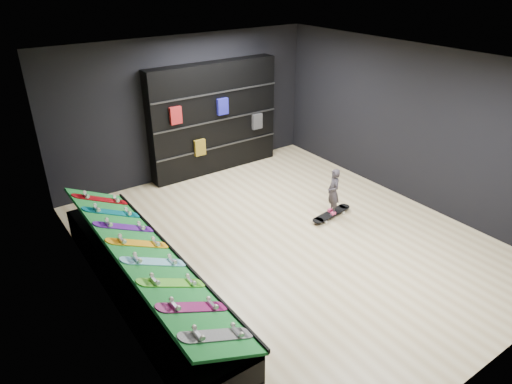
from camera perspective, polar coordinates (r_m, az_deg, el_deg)
floor at (r=7.92m, az=3.82°, el=-6.06°), size 6.00×7.00×0.01m
ceiling at (r=6.77m, az=4.61°, el=15.76°), size 6.00×7.00×0.01m
wall_back at (r=10.00m, az=-8.71°, el=10.36°), size 6.00×0.02×3.00m
wall_front at (r=5.33m, az=28.76°, el=-8.58°), size 6.00×0.02×3.00m
wall_left at (r=5.96m, az=-18.90°, el=-2.69°), size 0.02×7.00×3.00m
wall_right at (r=9.30m, az=18.87°, el=7.94°), size 0.02×7.00×3.00m
display_rack at (r=6.74m, az=-13.64°, el=-10.92°), size 0.90×4.50×0.50m
turf_ramp at (r=6.49m, az=-13.68°, el=-7.55°), size 0.92×4.50×0.46m
back_shelving at (r=10.19m, az=-5.28°, el=9.16°), size 3.03×0.35×2.42m
floor_skateboard at (r=8.68m, az=9.40°, el=-2.84°), size 1.00×0.35×0.09m
child at (r=8.53m, az=9.56°, el=-1.02°), size 0.21×0.24×0.53m
display_board_0 at (r=5.11m, az=-4.91°, el=-17.42°), size 0.93×0.22×0.50m
display_board_1 at (r=5.47m, az=-7.91°, el=-14.06°), size 0.93×0.22×0.50m
display_board_2 at (r=5.86m, az=-10.45°, el=-11.10°), size 0.93×0.22×0.50m
display_board_3 at (r=6.26m, az=-12.63°, el=-8.50°), size 0.93×0.22×0.50m
display_board_4 at (r=6.69m, az=-14.50°, el=-6.22°), size 0.93×0.22×0.50m
display_board_5 at (r=7.14m, az=-16.14°, el=-4.21°), size 0.93×0.22×0.50m
display_board_6 at (r=7.59m, az=-17.58°, el=-2.43°), size 0.93×0.22×0.50m
display_board_7 at (r=8.06m, az=-18.84°, el=-0.86°), size 0.93×0.22×0.50m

